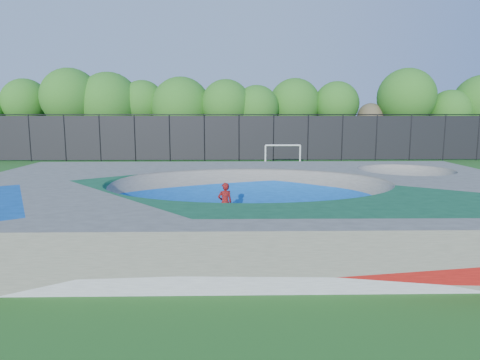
# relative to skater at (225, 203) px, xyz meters

# --- Properties ---
(ground) EXTENTS (120.00, 120.00, 0.00)m
(ground) POSITION_rel_skater_xyz_m (0.91, 0.42, -0.77)
(ground) COLOR #1E5918
(ground) RESTS_ON ground
(skate_deck) EXTENTS (22.00, 14.00, 1.50)m
(skate_deck) POSITION_rel_skater_xyz_m (0.91, 0.42, -0.02)
(skate_deck) COLOR gray
(skate_deck) RESTS_ON ground
(skater) EXTENTS (0.64, 0.52, 1.53)m
(skater) POSITION_rel_skater_xyz_m (0.00, 0.00, 0.00)
(skater) COLOR red
(skater) RESTS_ON ground
(skateboard) EXTENTS (0.81, 0.38, 0.05)m
(skateboard) POSITION_rel_skater_xyz_m (0.00, 0.00, -0.74)
(skateboard) COLOR black
(skateboard) RESTS_ON ground
(soccer_goal) EXTENTS (2.73, 0.12, 1.80)m
(soccer_goal) POSITION_rel_skater_xyz_m (4.10, 16.15, 0.48)
(soccer_goal) COLOR silver
(soccer_goal) RESTS_ON ground
(fence) EXTENTS (48.09, 0.09, 4.04)m
(fence) POSITION_rel_skater_xyz_m (0.91, 21.42, 1.33)
(fence) COLOR black
(fence) RESTS_ON ground
(treeline) EXTENTS (53.35, 6.68, 8.51)m
(treeline) POSITION_rel_skater_xyz_m (0.32, 26.62, 4.30)
(treeline) COLOR #413320
(treeline) RESTS_ON ground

